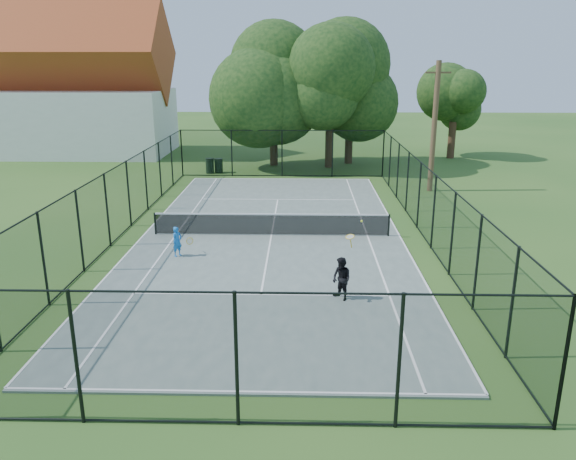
{
  "coord_description": "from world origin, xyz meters",
  "views": [
    {
      "loc": [
        1.28,
        -22.96,
        7.26
      ],
      "look_at": [
        0.78,
        -3.0,
        1.2
      ],
      "focal_mm": 35.0,
      "sensor_mm": 36.0,
      "label": 1
    }
  ],
  "objects_px": {
    "player_black": "(342,279)",
    "player_blue": "(177,241)",
    "tennis_net": "(271,223)",
    "trash_bin_right": "(219,165)",
    "trash_bin_left": "(210,166)",
    "utility_pole": "(434,126)"
  },
  "relations": [
    {
      "from": "player_black",
      "to": "utility_pole",
      "type": "bearing_deg",
      "value": 68.59
    },
    {
      "from": "trash_bin_right",
      "to": "player_blue",
      "type": "relative_size",
      "value": 0.84
    },
    {
      "from": "trash_bin_right",
      "to": "player_black",
      "type": "relative_size",
      "value": 0.39
    },
    {
      "from": "trash_bin_left",
      "to": "utility_pole",
      "type": "xyz_separation_m",
      "value": [
        13.55,
        -4.93,
        3.18
      ]
    },
    {
      "from": "tennis_net",
      "to": "trash_bin_right",
      "type": "relative_size",
      "value": 10.46
    },
    {
      "from": "tennis_net",
      "to": "player_blue",
      "type": "relative_size",
      "value": 8.75
    },
    {
      "from": "trash_bin_left",
      "to": "player_black",
      "type": "xyz_separation_m",
      "value": [
        7.4,
        -20.61,
        0.24
      ]
    },
    {
      "from": "tennis_net",
      "to": "utility_pole",
      "type": "distance_m",
      "value": 12.89
    },
    {
      "from": "player_black",
      "to": "player_blue",
      "type": "bearing_deg",
      "value": 146.71
    },
    {
      "from": "trash_bin_left",
      "to": "player_blue",
      "type": "relative_size",
      "value": 0.88
    },
    {
      "from": "utility_pole",
      "to": "player_black",
      "type": "distance_m",
      "value": 17.1
    },
    {
      "from": "trash_bin_right",
      "to": "player_blue",
      "type": "height_order",
      "value": "player_blue"
    },
    {
      "from": "trash_bin_right",
      "to": "player_blue",
      "type": "distance_m",
      "value": 16.89
    },
    {
      "from": "trash_bin_right",
      "to": "utility_pole",
      "type": "bearing_deg",
      "value": -21.51
    },
    {
      "from": "tennis_net",
      "to": "trash_bin_left",
      "type": "height_order",
      "value": "same"
    },
    {
      "from": "tennis_net",
      "to": "utility_pole",
      "type": "xyz_separation_m",
      "value": [
        8.69,
        9.0,
        3.11
      ]
    },
    {
      "from": "trash_bin_left",
      "to": "trash_bin_right",
      "type": "bearing_deg",
      "value": 18.77
    },
    {
      "from": "utility_pole",
      "to": "player_black",
      "type": "bearing_deg",
      "value": -111.41
    },
    {
      "from": "player_blue",
      "to": "tennis_net",
      "type": "bearing_deg",
      "value": 38.64
    },
    {
      "from": "trash_bin_right",
      "to": "player_blue",
      "type": "bearing_deg",
      "value": -87.1
    },
    {
      "from": "tennis_net",
      "to": "player_blue",
      "type": "distance_m",
      "value": 4.41
    },
    {
      "from": "trash_bin_right",
      "to": "player_black",
      "type": "distance_m",
      "value": 21.9
    }
  ]
}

